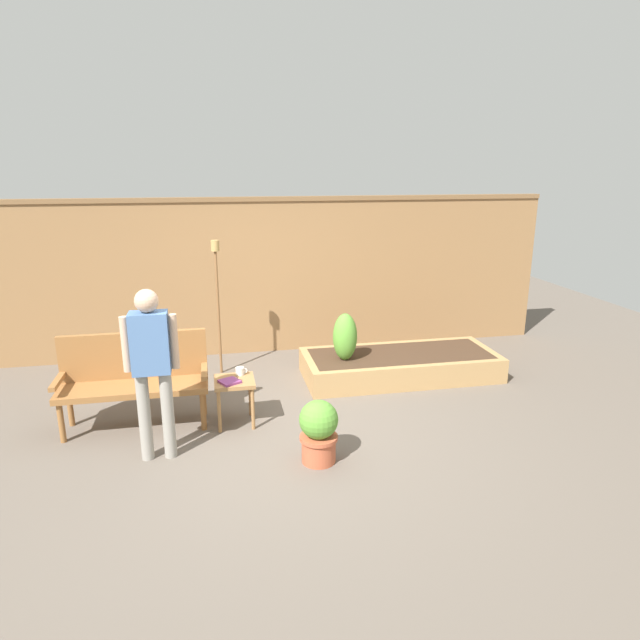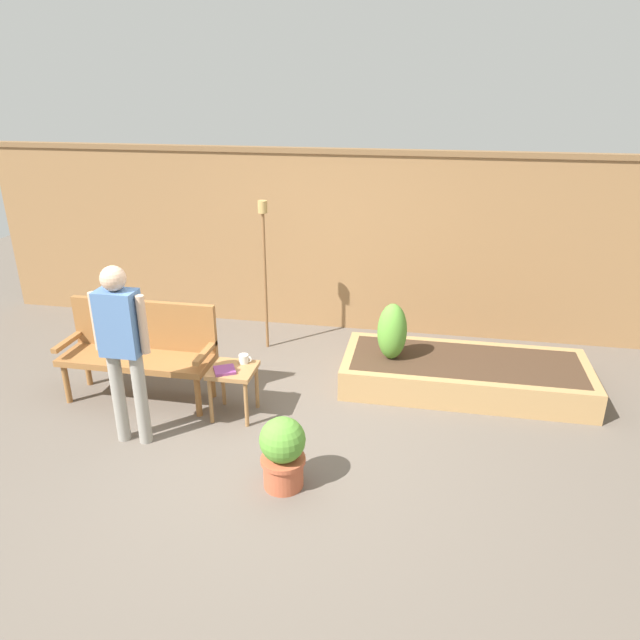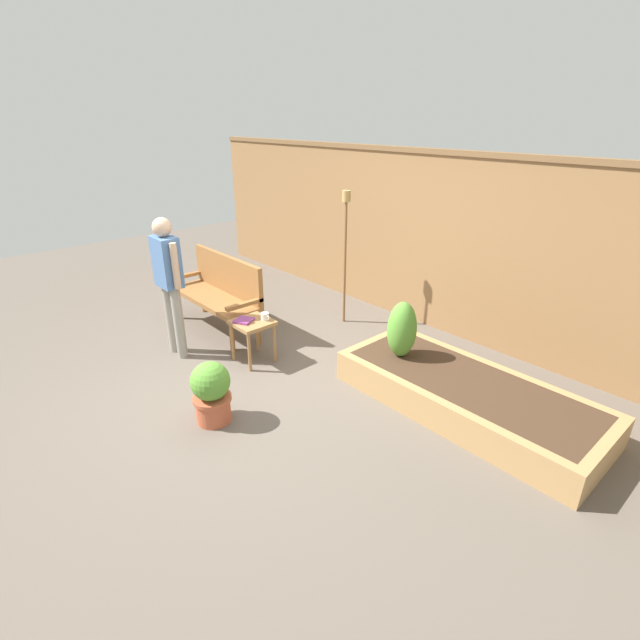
{
  "view_description": "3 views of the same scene",
  "coord_description": "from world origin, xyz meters",
  "px_view_note": "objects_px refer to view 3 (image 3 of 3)",
  "views": [
    {
      "loc": [
        -0.57,
        -4.89,
        2.54
      ],
      "look_at": [
        0.58,
        0.82,
        0.91
      ],
      "focal_mm": 30.79,
      "sensor_mm": 36.0,
      "label": 1
    },
    {
      "loc": [
        1.24,
        -4.12,
        2.86
      ],
      "look_at": [
        0.29,
        0.84,
        0.79
      ],
      "focal_mm": 32.83,
      "sensor_mm": 36.0,
      "label": 2
    },
    {
      "loc": [
        3.5,
        -2.18,
        2.51
      ],
      "look_at": [
        0.27,
        0.71,
        0.6
      ],
      "focal_mm": 26.15,
      "sensor_mm": 36.0,
      "label": 3
    }
  ],
  "objects_px": {
    "tiki_torch": "(346,235)",
    "potted_boxwood": "(211,391)",
    "cup_on_table": "(265,316)",
    "shrub_near_bench": "(402,329)",
    "side_table": "(253,328)",
    "garden_bench": "(220,288)",
    "person_by_bench": "(169,276)",
    "book_on_table": "(244,320)"
  },
  "relations": [
    {
      "from": "book_on_table",
      "to": "shrub_near_bench",
      "type": "bearing_deg",
      "value": 5.58
    },
    {
      "from": "shrub_near_bench",
      "to": "book_on_table",
      "type": "bearing_deg",
      "value": -146.76
    },
    {
      "from": "potted_boxwood",
      "to": "tiki_torch",
      "type": "bearing_deg",
      "value": 108.25
    },
    {
      "from": "cup_on_table",
      "to": "person_by_bench",
      "type": "distance_m",
      "value": 1.12
    },
    {
      "from": "side_table",
      "to": "book_on_table",
      "type": "bearing_deg",
      "value": -123.57
    },
    {
      "from": "cup_on_table",
      "to": "book_on_table",
      "type": "distance_m",
      "value": 0.23
    },
    {
      "from": "side_table",
      "to": "book_on_table",
      "type": "xyz_separation_m",
      "value": [
        -0.05,
        -0.07,
        0.1
      ]
    },
    {
      "from": "cup_on_table",
      "to": "shrub_near_bench",
      "type": "bearing_deg",
      "value": 29.34
    },
    {
      "from": "tiki_torch",
      "to": "person_by_bench",
      "type": "distance_m",
      "value": 2.15
    },
    {
      "from": "potted_boxwood",
      "to": "person_by_bench",
      "type": "distance_m",
      "value": 1.58
    },
    {
      "from": "side_table",
      "to": "tiki_torch",
      "type": "bearing_deg",
      "value": 94.1
    },
    {
      "from": "side_table",
      "to": "person_by_bench",
      "type": "distance_m",
      "value": 1.05
    },
    {
      "from": "side_table",
      "to": "book_on_table",
      "type": "height_order",
      "value": "book_on_table"
    },
    {
      "from": "potted_boxwood",
      "to": "tiki_torch",
      "type": "xyz_separation_m",
      "value": [
        -0.79,
        2.4,
        0.86
      ]
    },
    {
      "from": "shrub_near_bench",
      "to": "tiki_torch",
      "type": "distance_m",
      "value": 1.7
    },
    {
      "from": "cup_on_table",
      "to": "tiki_torch",
      "type": "relative_size",
      "value": 0.07
    },
    {
      "from": "cup_on_table",
      "to": "shrub_near_bench",
      "type": "relative_size",
      "value": 0.21
    },
    {
      "from": "cup_on_table",
      "to": "person_by_bench",
      "type": "height_order",
      "value": "person_by_bench"
    },
    {
      "from": "person_by_bench",
      "to": "shrub_near_bench",
      "type": "bearing_deg",
      "value": 34.07
    },
    {
      "from": "potted_boxwood",
      "to": "shrub_near_bench",
      "type": "xyz_separation_m",
      "value": [
        0.67,
        1.75,
        0.28
      ]
    },
    {
      "from": "side_table",
      "to": "cup_on_table",
      "type": "bearing_deg",
      "value": 61.05
    },
    {
      "from": "garden_bench",
      "to": "shrub_near_bench",
      "type": "xyz_separation_m",
      "value": [
        2.34,
        0.65,
        0.04
      ]
    },
    {
      "from": "side_table",
      "to": "tiki_torch",
      "type": "distance_m",
      "value": 1.69
    },
    {
      "from": "potted_boxwood",
      "to": "person_by_bench",
      "type": "xyz_separation_m",
      "value": [
        -1.4,
        0.35,
        0.63
      ]
    },
    {
      "from": "cup_on_table",
      "to": "tiki_torch",
      "type": "bearing_deg",
      "value": 97.28
    },
    {
      "from": "side_table",
      "to": "garden_bench",
      "type": "bearing_deg",
      "value": 168.51
    },
    {
      "from": "shrub_near_bench",
      "to": "tiki_torch",
      "type": "relative_size",
      "value": 0.34
    },
    {
      "from": "cup_on_table",
      "to": "tiki_torch",
      "type": "distance_m",
      "value": 1.53
    },
    {
      "from": "cup_on_table",
      "to": "person_by_bench",
      "type": "relative_size",
      "value": 0.08
    },
    {
      "from": "garden_bench",
      "to": "cup_on_table",
      "type": "relative_size",
      "value": 11.79
    },
    {
      "from": "garden_bench",
      "to": "potted_boxwood",
      "type": "distance_m",
      "value": 2.01
    },
    {
      "from": "book_on_table",
      "to": "person_by_bench",
      "type": "height_order",
      "value": "person_by_bench"
    },
    {
      "from": "tiki_torch",
      "to": "potted_boxwood",
      "type": "bearing_deg",
      "value": -71.75
    },
    {
      "from": "book_on_table",
      "to": "potted_boxwood",
      "type": "bearing_deg",
      "value": -76.23
    },
    {
      "from": "book_on_table",
      "to": "shrub_near_bench",
      "type": "distance_m",
      "value": 1.68
    },
    {
      "from": "book_on_table",
      "to": "potted_boxwood",
      "type": "xyz_separation_m",
      "value": [
        0.73,
        -0.83,
        -0.19
      ]
    },
    {
      "from": "garden_bench",
      "to": "cup_on_table",
      "type": "height_order",
      "value": "garden_bench"
    },
    {
      "from": "shrub_near_bench",
      "to": "tiki_torch",
      "type": "height_order",
      "value": "tiki_torch"
    },
    {
      "from": "side_table",
      "to": "shrub_near_bench",
      "type": "relative_size",
      "value": 0.84
    },
    {
      "from": "shrub_near_bench",
      "to": "person_by_bench",
      "type": "bearing_deg",
      "value": -145.93
    },
    {
      "from": "side_table",
      "to": "cup_on_table",
      "type": "xyz_separation_m",
      "value": [
        0.07,
        0.12,
        0.12
      ]
    },
    {
      "from": "garden_bench",
      "to": "tiki_torch",
      "type": "distance_m",
      "value": 1.68
    }
  ]
}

